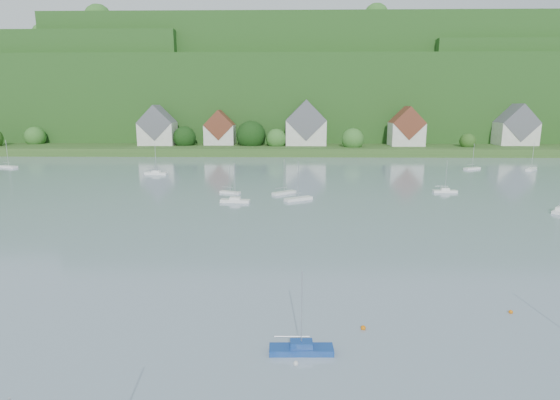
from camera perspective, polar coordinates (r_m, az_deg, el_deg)
far_shore_strip at (r=196.45m, az=1.66°, el=6.87°), size 600.00×60.00×3.00m
forested_ridge at (r=264.27m, az=1.68°, el=12.82°), size 620.00×181.22×69.89m
village_building_0 at (r=190.61m, az=-15.27°, el=8.71°), size 14.00×10.40×16.00m
village_building_1 at (r=187.15m, az=-7.63°, el=8.74°), size 12.00×9.36×14.00m
village_building_2 at (r=183.98m, az=3.28°, el=9.24°), size 16.00×11.44×18.00m
village_building_3 at (r=187.73m, az=15.74°, el=8.62°), size 13.00×10.40×15.50m
village_building_4 at (r=207.14m, az=27.72°, el=8.02°), size 15.00×10.40×16.50m
near_sailboat_1 at (r=36.97m, az=2.72°, el=-18.24°), size 5.03×1.52×6.75m
mooring_buoy_1 at (r=35.73m, az=2.02°, el=-20.15°), size 0.41×0.41×0.41m
mooring_buoy_2 at (r=48.24m, az=27.20°, el=-12.62°), size 0.38×0.38×0.38m
mooring_buoy_3 at (r=41.05m, az=10.50°, el=-15.81°), size 0.45×0.45×0.45m
far_sailboat_cluster at (r=116.14m, az=7.43°, el=2.65°), size 190.34×59.88×8.71m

